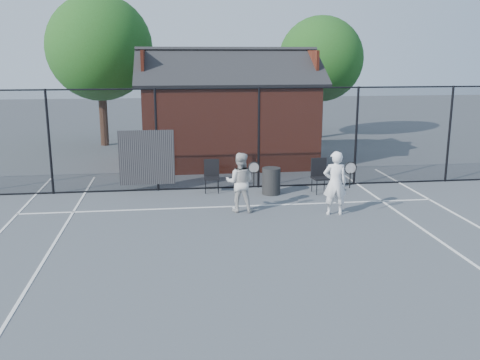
{
  "coord_description": "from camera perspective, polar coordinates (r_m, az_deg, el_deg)",
  "views": [
    {
      "loc": [
        -1.57,
        -10.5,
        3.92
      ],
      "look_at": [
        -0.03,
        1.39,
        1.1
      ],
      "focal_mm": 40.0,
      "sensor_mm": 36.0,
      "label": 1
    }
  ],
  "objects": [
    {
      "name": "player_back",
      "position": [
        13.54,
        0.01,
        -0.24
      ],
      "size": [
        0.88,
        0.74,
        1.52
      ],
      "color": "silver",
      "rests_on": "ground"
    },
    {
      "name": "chair_left",
      "position": [
        15.53,
        -3.03,
        0.36
      ],
      "size": [
        0.47,
        0.49,
        0.93
      ],
      "primitive_type": "cube",
      "rotation": [
        0.0,
        0.0,
        -0.06
      ],
      "color": "black",
      "rests_on": "ground"
    },
    {
      "name": "tree_left",
      "position": [
        24.18,
        -14.75,
        13.45
      ],
      "size": [
        4.48,
        4.48,
        6.44
      ],
      "color": "black",
      "rests_on": "ground"
    },
    {
      "name": "player_front",
      "position": [
        13.47,
        10.11,
        -0.32
      ],
      "size": [
        0.74,
        0.56,
        1.61
      ],
      "color": "white",
      "rests_on": "ground"
    },
    {
      "name": "waste_bin",
      "position": [
        15.34,
        3.35,
        -0.11
      ],
      "size": [
        0.57,
        0.57,
        0.77
      ],
      "primitive_type": "cylinder",
      "rotation": [
        0.0,
        0.0,
        0.1
      ],
      "color": "black",
      "rests_on": "ground"
    },
    {
      "name": "clubhouse",
      "position": [
        19.75,
        -1.32,
        6.51
      ],
      "size": [
        6.5,
        4.36,
        4.19
      ],
      "color": "maroon",
      "rests_on": "ground"
    },
    {
      "name": "tree_right",
      "position": [
        25.98,
        8.62,
        12.62
      ],
      "size": [
        3.97,
        3.97,
        5.7
      ],
      "color": "black",
      "rests_on": "ground"
    },
    {
      "name": "chair_right",
      "position": [
        15.59,
        8.63,
        0.37
      ],
      "size": [
        0.52,
        0.54,
        0.98
      ],
      "primitive_type": "cube",
      "rotation": [
        0.0,
        0.0,
        0.11
      ],
      "color": "black",
      "rests_on": "ground"
    },
    {
      "name": "ground",
      "position": [
        11.32,
        1.05,
        -7.03
      ],
      "size": [
        80.0,
        80.0,
        0.0
      ],
      "primitive_type": "plane",
      "color": "#4D5358",
      "rests_on": "ground"
    },
    {
      "name": "court_lines",
      "position": [
        10.1,
        2.16,
        -9.57
      ],
      "size": [
        11.02,
        18.0,
        0.01
      ],
      "color": "white",
      "rests_on": "ground"
    },
    {
      "name": "fence",
      "position": [
        15.75,
        -2.69,
        4.19
      ],
      "size": [
        22.04,
        3.0,
        3.0
      ],
      "color": "black",
      "rests_on": "ground"
    }
  ]
}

